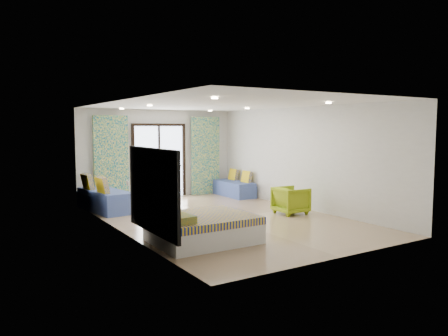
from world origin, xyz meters
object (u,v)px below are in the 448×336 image
bed (202,228)px  coffee_table (167,191)px  armchair (291,199)px  daybed_right (234,188)px  daybed_left (104,199)px

bed → coffee_table: (1.22, 4.27, 0.09)m
coffee_table → armchair: armchair is taller
daybed_right → coffee_table: daybed_right is taller
coffee_table → daybed_right: bearing=2.6°
bed → daybed_left: bearing=99.0°
bed → daybed_left: size_ratio=0.91×
bed → coffee_table: 4.44m
daybed_left → coffee_table: daybed_left is taller
daybed_left → coffee_table: 1.87m
bed → daybed_right: daybed_right is taller
coffee_table → armchair: bearing=-57.1°
coffee_table → armchair: (1.99, -3.07, 0.01)m
daybed_left → daybed_right: (4.23, 0.32, -0.04)m
daybed_left → daybed_right: daybed_left is taller
daybed_right → armchair: size_ratio=2.24×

